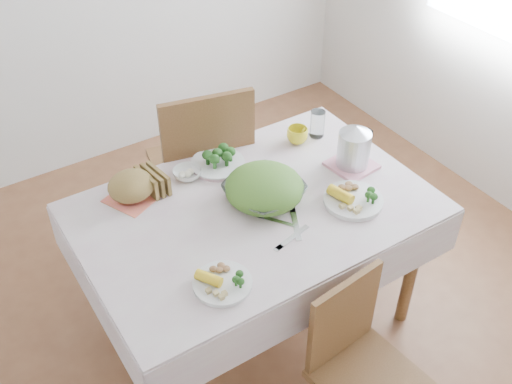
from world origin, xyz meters
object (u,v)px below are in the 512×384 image
dinner_plate_right (353,200)px  yellow_mug (297,135)px  chair_near (371,369)px  electric_kettle (354,145)px  chair_far (200,174)px  dining_table (255,269)px  dinner_plate_left (222,283)px  salad_bowl (264,192)px

dinner_plate_right → yellow_mug: yellow_mug is taller
chair_near → yellow_mug: bearing=63.4°
electric_kettle → chair_near: bearing=-127.8°
chair_far → dinner_plate_right: size_ratio=4.07×
dining_table → chair_far: size_ratio=1.32×
chair_near → dinner_plate_left: bearing=125.4°
dining_table → yellow_mug: (0.44, 0.30, 0.43)m
dinner_plate_right → electric_kettle: bearing=51.6°
dining_table → chair_far: (0.08, 0.68, 0.09)m
dining_table → chair_far: bearing=83.0°
dinner_plate_right → yellow_mug: 0.51m
yellow_mug → electric_kettle: electric_kettle is taller
chair_near → yellow_mug: 1.18m
dinner_plate_right → yellow_mug: bearing=82.6°
chair_near → electric_kettle: bearing=50.8°
salad_bowl → dinner_plate_left: size_ratio=1.44×
electric_kettle → dinner_plate_left: bearing=-165.1°
chair_far → electric_kettle: size_ratio=5.07×
salad_bowl → dinner_plate_right: 0.39m
chair_near → salad_bowl: bearing=82.7°
dining_table → chair_near: bearing=-86.6°
salad_bowl → yellow_mug: 0.47m
dining_table → dinner_plate_left: (-0.34, -0.32, 0.40)m
salad_bowl → electric_kettle: electric_kettle is taller
salad_bowl → dinner_plate_left: salad_bowl is taller
electric_kettle → dinner_plate_right: bearing=-133.0°
electric_kettle → chair_far: bearing=119.1°
chair_near → dinner_plate_left: (-0.39, 0.44, 0.31)m
salad_bowl → electric_kettle: (0.48, -0.02, 0.08)m
chair_near → salad_bowl: (0.02, 0.77, 0.34)m
dinner_plate_left → dinner_plate_right: size_ratio=0.86×
dining_table → yellow_mug: yellow_mug is taller
chair_near → chair_far: 1.43m
chair_near → chair_far: (0.04, 1.43, 0.00)m
chair_near → salad_bowl: 0.84m
salad_bowl → electric_kettle: bearing=-2.7°
chair_far → dinner_plate_right: (0.29, -0.88, 0.31)m
yellow_mug → electric_kettle: size_ratio=0.50×
dining_table → dinner_plate_right: size_ratio=5.36×
dinner_plate_right → electric_kettle: size_ratio=1.25×
chair_far → yellow_mug: (0.36, -0.38, 0.34)m
dining_table → dinner_plate_right: dinner_plate_right is taller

